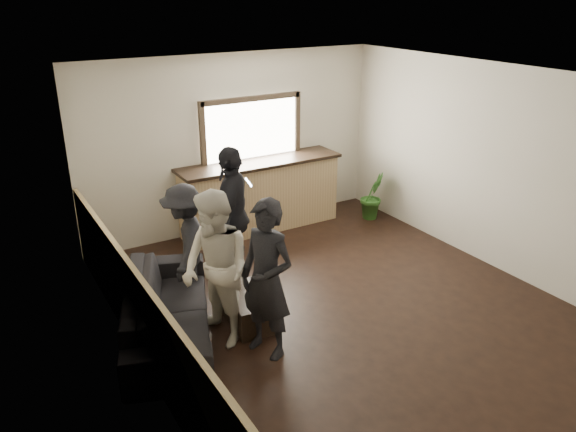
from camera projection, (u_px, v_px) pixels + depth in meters
ground at (341, 305)px, 7.03m from camera, size 5.00×6.00×0.01m
room_shell at (291, 207)px, 6.13m from camera, size 5.01×6.01×2.80m
bar_counter at (260, 191)px, 9.07m from camera, size 2.70×0.68×2.13m
sofa at (168, 309)px, 6.32m from camera, size 1.63×2.45×0.67m
coffee_table at (248, 308)px, 6.63m from camera, size 0.53×0.85×0.36m
cup_a at (236, 284)px, 6.69m from camera, size 0.18×0.18×0.11m
cup_b at (258, 298)px, 6.41m from camera, size 0.13×0.13×0.09m
potted_plant at (372, 196)px, 9.57m from camera, size 0.53×0.48×0.80m
person_a at (267, 280)px, 5.82m from camera, size 0.63×0.75×1.76m
person_b at (216, 270)px, 6.02m from camera, size 0.82×0.97×1.76m
person_c at (186, 243)px, 6.94m from camera, size 0.95×1.13×1.52m
person_d at (233, 215)px, 7.35m from camera, size 1.00×1.15×1.86m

